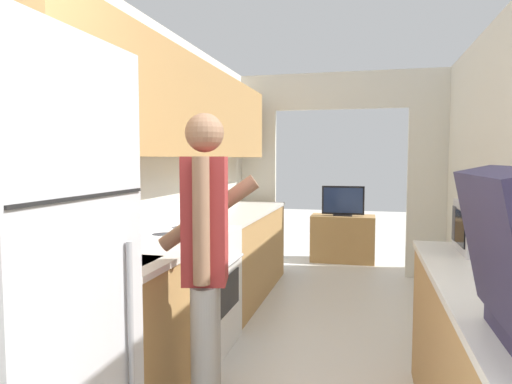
{
  "coord_description": "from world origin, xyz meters",
  "views": [
    {
      "loc": [
        0.35,
        -0.77,
        1.45
      ],
      "look_at": [
        -0.58,
        3.02,
        1.16
      ],
      "focal_mm": 32.0,
      "sensor_mm": 36.0,
      "label": 1
    }
  ],
  "objects": [
    {
      "name": "wall_left",
      "position": [
        -1.2,
        2.32,
        1.53
      ],
      "size": [
        0.38,
        7.37,
        2.5
      ],
      "color": "silver",
      "rests_on": "ground_plane"
    },
    {
      "name": "wall_far_with_doorway",
      "position": [
        0.0,
        5.0,
        1.44
      ],
      "size": [
        2.92,
        0.06,
        2.5
      ],
      "color": "silver",
      "rests_on": "ground_plane"
    },
    {
      "name": "counter_left",
      "position": [
        -0.96,
        2.93,
        0.45
      ],
      "size": [
        0.62,
        3.92,
        0.9
      ],
      "color": "#B2844C",
      "rests_on": "ground_plane"
    },
    {
      "name": "range_oven",
      "position": [
        -0.95,
        2.39,
        0.46
      ],
      "size": [
        0.66,
        0.76,
        1.04
      ],
      "color": "white",
      "rests_on": "ground_plane"
    },
    {
      "name": "person",
      "position": [
        -0.42,
        1.33,
        0.9
      ],
      "size": [
        0.54,
        0.43,
        1.67
      ],
      "rotation": [
        0.0,
        0.0,
        1.8
      ],
      "color": "#9E9E9E",
      "rests_on": "ground_plane"
    },
    {
      "name": "microwave",
      "position": [
        1.05,
        2.07,
        1.05
      ],
      "size": [
        0.37,
        0.45,
        0.29
      ],
      "color": "#B7B7BC",
      "rests_on": "counter_right"
    },
    {
      "name": "tv_cabinet",
      "position": [
        0.02,
        5.66,
        0.32
      ],
      "size": [
        0.87,
        0.42,
        0.65
      ],
      "color": "#B2844C",
      "rests_on": "ground_plane"
    },
    {
      "name": "television",
      "position": [
        0.02,
        5.62,
        0.85
      ],
      "size": [
        0.58,
        0.16,
        0.41
      ],
      "color": "black",
      "rests_on": "tv_cabinet"
    }
  ]
}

